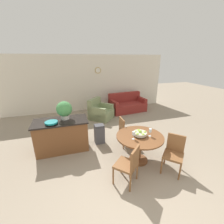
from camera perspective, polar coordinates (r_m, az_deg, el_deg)
ground_plane at (r=3.27m, az=9.71°, el=-30.96°), size 24.00×24.00×0.00m
wall_back at (r=7.62m, az=-9.21°, el=10.71°), size 8.00×0.09×2.70m
dining_table at (r=3.86m, az=10.42°, el=-11.03°), size 1.16×1.16×0.73m
dining_chair_near_left at (r=3.25m, az=6.52°, el=-18.93°), size 0.59×0.59×0.88m
dining_chair_near_right at (r=3.83m, az=22.56°, el=-13.85°), size 0.59×0.59×0.88m
dining_chair_far_side at (r=4.52m, az=5.11°, el=-6.93°), size 0.43×0.43×0.88m
fruit_bowl at (r=3.75m, az=10.61°, el=-7.99°), size 0.33×0.33×0.16m
wine_glass_left at (r=3.55m, az=8.23°, el=-8.13°), size 0.07×0.07×0.20m
wine_glass_right at (r=3.75m, az=14.39°, el=-6.92°), size 0.07×0.07×0.20m
kitchen_island at (r=4.54m, az=-18.49°, el=-8.35°), size 1.46×0.73×0.91m
teal_bowl at (r=4.20m, az=-22.12°, el=-3.70°), size 0.32×0.32×0.07m
potted_plant at (r=4.32m, az=-17.72°, el=0.90°), size 0.43×0.43×0.51m
trash_bin at (r=4.72m, az=-4.82°, el=-8.31°), size 0.30×0.25×0.61m
couch at (r=7.59m, az=5.75°, el=2.65°), size 1.82×1.12×0.88m
armchair at (r=6.58m, az=-4.49°, el=-0.04°), size 1.21×1.20×0.88m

